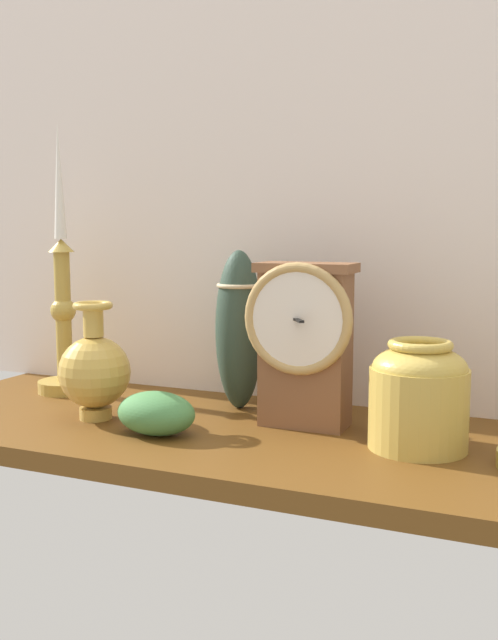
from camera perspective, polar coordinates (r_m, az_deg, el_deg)
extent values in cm
cube|color=brown|center=(92.01, -0.19, -9.42)|extent=(100.00, 36.00, 2.40)
cube|color=silver|center=(105.66, 3.88, 11.19)|extent=(120.00, 2.00, 65.00)
cube|color=brown|center=(91.56, 4.53, -2.39)|extent=(11.02, 5.63, 19.82)
cube|color=brown|center=(90.41, 4.59, 4.19)|extent=(12.35, 6.31, 1.20)
torus|color=tan|center=(87.93, 3.88, 0.07)|extent=(14.03, 1.28, 14.03)
cylinder|color=white|center=(87.83, 3.86, 0.06)|extent=(11.73, 0.40, 11.73)
cube|color=black|center=(87.55, 3.79, 0.04)|extent=(3.16, 3.93, 0.30)
cylinder|color=#B2923D|center=(115.70, -14.41, -5.12)|extent=(8.43, 8.43, 1.80)
cylinder|color=#B2923D|center=(113.92, -14.58, 0.24)|extent=(2.43, 2.43, 19.98)
sphere|color=#B2923D|center=(113.81, -14.60, 0.74)|extent=(3.89, 3.89, 3.89)
cone|color=#B2923D|center=(113.17, -14.76, 5.78)|extent=(4.01, 4.01, 2.00)
cone|color=silver|center=(113.38, -14.92, 10.65)|extent=(1.91, 1.91, 17.28)
cylinder|color=gold|center=(98.55, -12.12, -7.25)|extent=(4.29, 4.29, 1.60)
sphere|color=gold|center=(97.33, -12.21, -4.08)|extent=(9.53, 9.53, 9.53)
cylinder|color=gold|center=(96.25, -12.32, -0.09)|extent=(2.67, 2.67, 4.12)
torus|color=gold|center=(96.01, -12.35, 1.13)|extent=(5.25, 5.25, 0.95)
cylinder|color=gold|center=(85.04, 13.35, -6.88)|extent=(11.38, 11.38, 9.43)
ellipsoid|color=gold|center=(84.03, 13.45, -3.76)|extent=(10.82, 10.82, 5.41)
torus|color=gold|center=(83.57, 13.50, -1.94)|extent=(7.39, 7.39, 1.13)
ellipsoid|color=#2C4033|center=(100.09, -0.80, -0.81)|extent=(6.64, 6.64, 22.38)
torus|color=#CCB78C|center=(99.42, -0.81, 2.77)|extent=(6.24, 6.24, 0.60)
ellipsoid|color=#468246|center=(89.43, -7.42, -7.38)|extent=(10.22, 7.16, 5.39)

